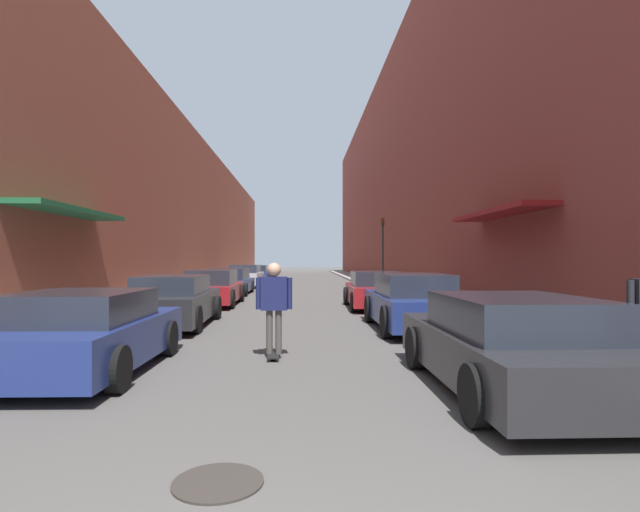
{
  "coord_description": "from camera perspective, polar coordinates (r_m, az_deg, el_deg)",
  "views": [
    {
      "loc": [
        0.32,
        -1.3,
        1.73
      ],
      "look_at": [
        0.85,
        12.69,
        1.79
      ],
      "focal_mm": 28.0,
      "sensor_mm": 36.0,
      "label": 1
    }
  ],
  "objects": [
    {
      "name": "ground",
      "position": [
        27.35,
        -2.84,
        -3.9
      ],
      "size": [
        143.0,
        143.0,
        0.0
      ],
      "primitive_type": "plane",
      "color": "#4C4947"
    },
    {
      "name": "curb_strip_left",
      "position": [
        34.24,
        -11.02,
        -3.06
      ],
      "size": [
        1.8,
        65.0,
        0.12
      ],
      "color": "gray",
      "rests_on": "ground"
    },
    {
      "name": "curb_strip_right",
      "position": [
        34.15,
        5.62,
        -3.07
      ],
      "size": [
        1.8,
        65.0,
        0.12
      ],
      "color": "gray",
      "rests_on": "ground"
    },
    {
      "name": "building_row_left",
      "position": [
        34.88,
        -15.73,
        4.51
      ],
      "size": [
        4.9,
        65.0,
        9.26
      ],
      "color": "brown",
      "rests_on": "ground"
    },
    {
      "name": "building_row_right",
      "position": [
        35.08,
        10.38,
        8.96
      ],
      "size": [
        4.9,
        65.0,
        14.72
      ],
      "color": "brown",
      "rests_on": "ground"
    },
    {
      "name": "parked_car_left_0",
      "position": [
        8.39,
        -25.26,
        -7.96
      ],
      "size": [
        2.02,
        4.02,
        1.24
      ],
      "color": "navy",
      "rests_on": "ground"
    },
    {
      "name": "parked_car_left_1",
      "position": [
        13.26,
        -16.32,
        -5.01
      ],
      "size": [
        1.85,
        4.5,
        1.3
      ],
      "color": "#232326",
      "rests_on": "ground"
    },
    {
      "name": "parked_car_left_2",
      "position": [
        18.8,
        -12.16,
        -3.61
      ],
      "size": [
        1.93,
        4.56,
        1.31
      ],
      "color": "maroon",
      "rests_on": "ground"
    },
    {
      "name": "parked_car_left_3",
      "position": [
        24.24,
        -10.22,
        -2.93
      ],
      "size": [
        1.92,
        4.66,
        1.26
      ],
      "color": "navy",
      "rests_on": "ground"
    },
    {
      "name": "parked_car_left_4",
      "position": [
        30.23,
        -8.51,
        -2.31
      ],
      "size": [
        1.96,
        4.29,
        1.34
      ],
      "color": "#B7B7BC",
      "rests_on": "ground"
    },
    {
      "name": "parked_car_left_5",
      "position": [
        35.63,
        -7.4,
        -2.07
      ],
      "size": [
        2.0,
        4.31,
        1.25
      ],
      "color": "navy",
      "rests_on": "ground"
    },
    {
      "name": "parked_car_right_0",
      "position": [
        6.98,
        20.92,
        -9.48
      ],
      "size": [
        2.02,
        4.4,
        1.25
      ],
      "color": "#232326",
      "rests_on": "ground"
    },
    {
      "name": "parked_car_right_1",
      "position": [
        12.32,
        10.43,
        -5.25
      ],
      "size": [
        1.87,
        4.39,
        1.36
      ],
      "color": "navy",
      "rests_on": "ground"
    },
    {
      "name": "parked_car_right_2",
      "position": [
        17.4,
        6.31,
        -3.92
      ],
      "size": [
        1.93,
        4.23,
        1.28
      ],
      "color": "maroon",
      "rests_on": "ground"
    },
    {
      "name": "skateboarder",
      "position": [
        8.7,
        -5.28,
        -4.97
      ],
      "size": [
        0.63,
        0.78,
        1.65
      ],
      "color": "black",
      "rests_on": "ground"
    },
    {
      "name": "manhole_cover",
      "position": [
        4.26,
        -11.58,
        -24.02
      ],
      "size": [
        0.7,
        0.7,
        0.02
      ],
      "color": "#332D28",
      "rests_on": "ground"
    },
    {
      "name": "traffic_light",
      "position": [
        28.81,
        7.18,
        1.28
      ],
      "size": [
        0.16,
        0.22,
        3.92
      ],
      "color": "#2D2D2D",
      "rests_on": "curb_strip_right"
    }
  ]
}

